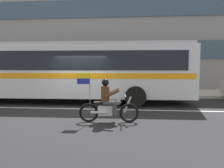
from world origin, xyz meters
The scene contains 7 objects.
ground_plane centered at (0.00, 0.00, 0.00)m, with size 60.00×60.00×0.00m, color black.
sidewalk_curb centered at (0.00, 5.10, 0.07)m, with size 28.00×3.80×0.15m, color #B7B2A8.
lane_center_stripe centered at (0.00, -0.60, 0.00)m, with size 26.60×0.14×0.01m, color silver.
office_building_facade centered at (0.00, 7.39, 4.69)m, with size 28.00×0.89×9.36m.
transit_bus centered at (-0.92, 1.19, 1.88)m, with size 13.22×2.90×3.22m.
motorcycle_with_rider centered at (1.69, -2.86, 0.67)m, with size 2.19×0.64×1.78m.
fire_hydrant centered at (4.36, 3.71, 0.52)m, with size 0.22×0.30×0.75m.
Camera 1 is at (2.55, -10.39, 2.03)m, focal length 34.57 mm.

